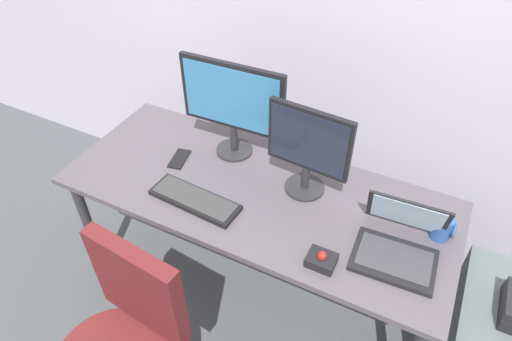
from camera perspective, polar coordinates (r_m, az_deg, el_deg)
The scene contains 9 objects.
ground_plane at distance 2.57m, azimuth -0.00°, elevation -14.47°, with size 8.00×8.00×0.00m, color #464A4D.
desk at distance 2.05m, azimuth -0.00°, elevation -4.03°, with size 1.77×0.72×0.74m.
monitor_main at distance 2.05m, azimuth -3.06°, elevation 8.69°, with size 0.51×0.18×0.48m.
monitor_side at distance 1.87m, azimuth 6.70°, elevation 2.98°, with size 0.37×0.18×0.42m.
keyboard at distance 1.96m, azimuth -7.84°, elevation -3.70°, with size 0.42×0.16×0.03m.
laptop at distance 1.82m, azimuth 17.81°, elevation -8.79°, with size 0.33×0.33×0.22m.
trackball_mouse at distance 1.73m, azimuth 8.39°, elevation -11.22°, with size 0.11×0.09×0.07m.
coffee_mug at distance 1.93m, azimuth 22.81°, elevation -6.73°, with size 0.09×0.08×0.11m.
cell_phone at distance 2.19m, azimuth -9.78°, elevation 1.48°, with size 0.07×0.14×0.01m, color black.
Camera 1 is at (0.65, -1.28, 2.13)m, focal length 31.24 mm.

